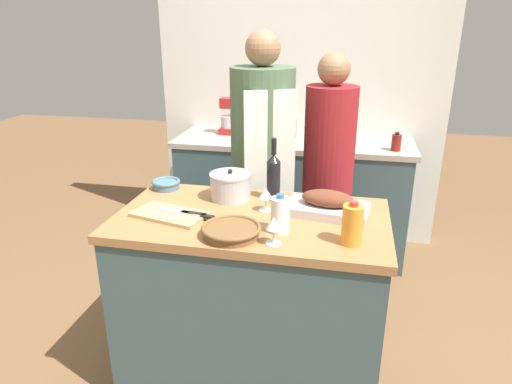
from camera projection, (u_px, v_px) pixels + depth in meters
name	position (u px, v px, depth m)	size (l,w,h in m)	color
ground_plane	(252.00, 373.00, 2.44)	(12.00, 12.00, 0.00)	brown
kitchen_island	(252.00, 300.00, 2.28)	(1.26, 0.70, 0.92)	#3D565B
back_counter	(291.00, 196.00, 3.62)	(1.79, 0.60, 0.92)	#3D565B
back_wall	(300.00, 86.00, 3.66)	(2.29, 0.10, 2.55)	silver
roasting_pan	(327.00, 205.00, 2.12)	(0.40, 0.27, 0.12)	#BCBCC1
wicker_basket	(231.00, 230.00, 1.91)	(0.25, 0.25, 0.05)	brown
cutting_board	(170.00, 214.00, 2.11)	(0.37, 0.25, 0.02)	tan
stock_pot	(230.00, 186.00, 2.30)	(0.21, 0.21, 0.16)	#B7B7BC
mixing_bowl	(166.00, 184.00, 2.45)	(0.15, 0.15, 0.05)	slate
juice_jug	(352.00, 225.00, 1.82)	(0.08, 0.08, 0.18)	orange
milk_jug	(280.00, 215.00, 1.93)	(0.08, 0.08, 0.17)	white
wine_bottle_green	(273.00, 175.00, 2.27)	(0.07, 0.07, 0.32)	black
wine_glass_left	(274.00, 225.00, 1.82)	(0.07, 0.07, 0.12)	silver
wine_glass_right	(266.00, 194.00, 2.15)	(0.07, 0.07, 0.11)	silver
knife_chef	(185.00, 212.00, 2.10)	(0.23, 0.05, 0.01)	#B7B7BC
knife_paring	(199.00, 215.00, 2.07)	(0.17, 0.07, 0.01)	#B7B7BC
stand_mixer	(232.00, 119.00, 3.60)	(0.18, 0.14, 0.28)	#B22323
condiment_bottle_tall	(396.00, 142.00, 3.15)	(0.07, 0.07, 0.13)	maroon
condiment_bottle_short	(249.00, 127.00, 3.54)	(0.07, 0.07, 0.16)	#B28E2D
condiment_bottle_extra	(293.00, 129.00, 3.48)	(0.06, 0.06, 0.16)	maroon
person_cook_aproned	(262.00, 164.00, 2.77)	(0.40, 0.42, 1.72)	beige
person_cook_guest	(328.00, 173.00, 2.79)	(0.31, 0.31, 1.60)	beige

